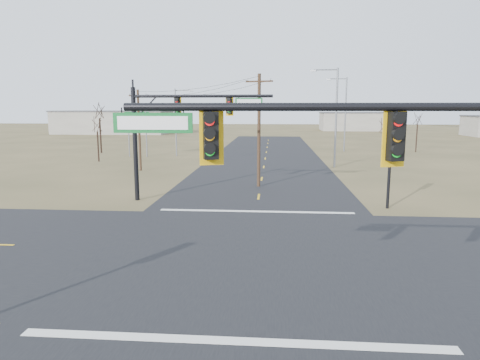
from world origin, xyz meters
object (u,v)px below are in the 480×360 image
Objects in this scene: highway_sign at (137,125)px; mast_arm_far at (175,120)px; bare_tree_a at (97,124)px; utility_pole_far at (139,129)px; bare_tree_d at (418,118)px; streetlight_a at (334,112)px; bare_tree_c at (384,126)px; utility_pole_near at (259,129)px; streetlight_b at (344,110)px; bare_tree_b at (99,110)px; pedestal_signal_ne at (391,157)px; streetlight_c at (177,119)px; mast_arm_near at (405,167)px.

mast_arm_far is at bearing -78.43° from highway_sign.
bare_tree_a is (-14.39, 21.16, -1.06)m from mast_arm_far.
bare_tree_d is at bearing 32.03° from utility_pole_far.
bare_tree_c is at bearing 63.85° from streetlight_a.
utility_pole_near is 0.86× the size of streetlight_a.
streetlight_b reaches higher than highway_sign.
bare_tree_c is (6.78, 5.93, -1.62)m from streetlight_a.
bare_tree_b is 45.81m from bare_tree_d.
bare_tree_d is (22.02, 29.84, 0.20)m from utility_pole_near.
pedestal_signal_ne is 0.43× the size of streetlight_a.
streetlight_c is 12.33m from bare_tree_b.
highway_sign is 0.97× the size of bare_tree_d.
bare_tree_a is at bearing -69.34° from bare_tree_b.
bare_tree_d is (33.65, 7.79, -0.09)m from streetlight_c.
bare_tree_b is at bearing 123.31° from utility_pole_far.
utility_pole_near reaches higher than bare_tree_a.
utility_pole_near is at bearing 81.48° from mast_arm_near.
bare_tree_c reaches higher than pedestal_signal_ne.
bare_tree_c is at bearing 58.92° from mast_arm_near.
highway_sign is at bearing -161.86° from streetlight_c.
streetlight_a is 1.92× the size of bare_tree_c.
utility_pole_far reaches higher than pedestal_signal_ne.
bare_tree_b reaches higher than pedestal_signal_ne.
utility_pole_near is 1.10× the size of utility_pole_far.
mast_arm_far is 45.05m from bare_tree_d.
mast_arm_near is 0.96× the size of streetlight_b.
streetlight_a is at bearing 58.42° from utility_pole_near.
mast_arm_near is 46.88m from bare_tree_a.
mast_arm_far is 39.83m from streetlight_b.
utility_pole_far is 13.82m from streetlight_c.
streetlight_a reaches higher than streetlight_c.
pedestal_signal_ne is 26.09m from utility_pole_far.
mast_arm_near is 57.25m from bare_tree_b.
mast_arm_near is at bearing -42.23° from mast_arm_far.
pedestal_signal_ne is at bearing -77.74° from streetlight_b.
streetlight_b is (7.44, 55.25, 1.00)m from mast_arm_near.
utility_pole_near is 1.01× the size of streetlight_c.
mast_arm_far is 22.42m from streetlight_a.
utility_pole_near is at bearing -62.53° from highway_sign.
utility_pole_far is 10.18m from bare_tree_a.
utility_pole_near reaches higher than bare_tree_d.
mast_arm_far is at bearing -102.91° from streetlight_a.
pedestal_signal_ne is 35.57m from streetlight_c.
utility_pole_far reaches higher than bare_tree_c.
mast_arm_near is at bearing -63.68° from utility_pole_far.
bare_tree_c is (5.87, 25.52, 1.00)m from pedestal_signal_ne.
pedestal_signal_ne is 0.60× the size of bare_tree_b.
streetlight_c is (-11.63, 22.05, 0.29)m from utility_pole_near.
bare_tree_a is (-28.34, 22.52, 1.18)m from pedestal_signal_ne.
bare_tree_a is (-7.37, 7.03, 0.18)m from utility_pole_far.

